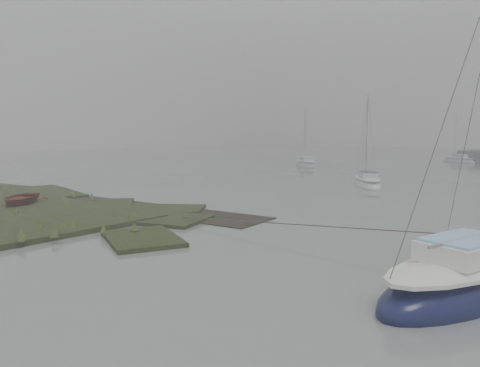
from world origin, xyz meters
name	(u,v)px	position (x,y,z in m)	size (l,w,h in m)	color
ground	(414,178)	(0.00, 30.00, 0.00)	(160.00, 160.00, 0.00)	slate
sailboat_main	(469,282)	(11.48, 1.12, 0.30)	(3.97, 7.14, 9.58)	#101338
sailboat_white	(367,183)	(-0.43, 21.23, 0.23)	(4.45, 5.23, 7.36)	white
sailboat_far_a	(306,165)	(-14.43, 35.34, 0.24)	(5.22, 4.91, 7.63)	#A7ABB1
sailboat_far_c	(458,161)	(-2.94, 54.90, 0.22)	(5.17, 3.72, 7.02)	#AEB3B9
dinghy	(20,198)	(-10.56, 0.13, 0.54)	(2.19, 3.07, 0.63)	maroon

